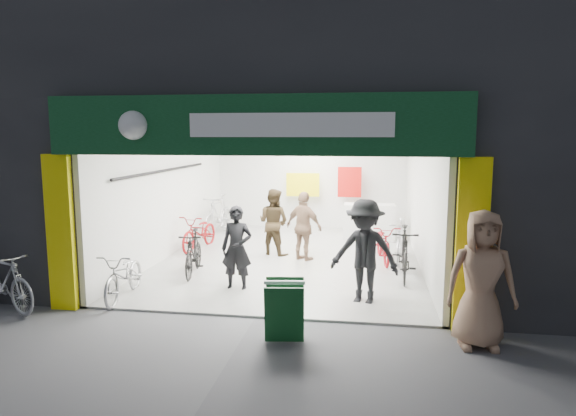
% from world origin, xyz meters
% --- Properties ---
extents(ground, '(60.00, 60.00, 0.00)m').
position_xyz_m(ground, '(0.00, 0.00, 0.00)').
color(ground, '#56565B').
rests_on(ground, ground).
extents(building, '(17.00, 10.27, 8.00)m').
position_xyz_m(building, '(0.91, 4.99, 4.31)').
color(building, '#232326').
rests_on(building, ground).
extents(bike_left_front, '(0.74, 1.71, 0.87)m').
position_xyz_m(bike_left_front, '(-2.50, 0.60, 0.44)').
color(bike_left_front, '#A2A2A6').
rests_on(bike_left_front, ground).
extents(bike_left_midfront, '(0.66, 1.62, 0.95)m').
position_xyz_m(bike_left_midfront, '(-1.80, 2.26, 0.47)').
color(bike_left_midfront, black).
rests_on(bike_left_midfront, ground).
extents(bike_left_midback, '(0.85, 1.81, 0.91)m').
position_xyz_m(bike_left_midback, '(-2.44, 4.55, 0.46)').
color(bike_left_midback, maroon).
rests_on(bike_left_midback, ground).
extents(bike_left_back, '(0.75, 2.03, 1.19)m').
position_xyz_m(bike_left_back, '(-2.50, 6.44, 0.60)').
color(bike_left_back, '#B7B7BC').
rests_on(bike_left_back, ground).
extents(bike_right_front, '(0.58, 1.80, 1.07)m').
position_xyz_m(bike_right_front, '(2.50, 2.66, 0.53)').
color(bike_right_front, black).
rests_on(bike_right_front, ground).
extents(bike_right_mid, '(0.78, 1.75, 0.89)m').
position_xyz_m(bike_right_mid, '(2.13, 4.01, 0.44)').
color(bike_right_mid, maroon).
rests_on(bike_right_mid, ground).
extents(bike_right_back, '(0.66, 1.67, 0.98)m').
position_xyz_m(bike_right_back, '(2.50, 4.14, 0.49)').
color(bike_right_back, '#BABABF').
rests_on(bike_right_back, ground).
extents(parked_bike, '(1.75, 1.12, 1.02)m').
position_xyz_m(parked_bike, '(-4.18, -0.30, 0.51)').
color(parked_bike, silver).
rests_on(parked_bike, ground).
extents(customer_a, '(0.60, 0.41, 1.61)m').
position_xyz_m(customer_a, '(-0.65, 1.41, 0.80)').
color(customer_a, black).
rests_on(customer_a, ground).
extents(customer_b, '(0.96, 0.86, 1.62)m').
position_xyz_m(customer_b, '(-0.48, 4.27, 0.81)').
color(customer_b, '#392B1A').
rests_on(customer_b, ground).
extents(customer_c, '(1.31, 0.94, 1.83)m').
position_xyz_m(customer_c, '(1.71, 1.00, 0.91)').
color(customer_c, black).
rests_on(customer_c, ground).
extents(customer_d, '(1.02, 0.81, 1.62)m').
position_xyz_m(customer_d, '(0.32, 3.77, 0.81)').
color(customer_d, '#8B6951').
rests_on(customer_d, ground).
extents(pedestrian_near, '(0.96, 0.64, 1.92)m').
position_xyz_m(pedestrian_near, '(3.30, -0.58, 0.96)').
color(pedestrian_near, '#9C765B').
rests_on(pedestrian_near, ground).
extents(sandwich_board, '(0.62, 0.63, 0.85)m').
position_xyz_m(sandwich_board, '(0.62, -0.81, 0.47)').
color(sandwich_board, '#10421D').
rests_on(sandwich_board, ground).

